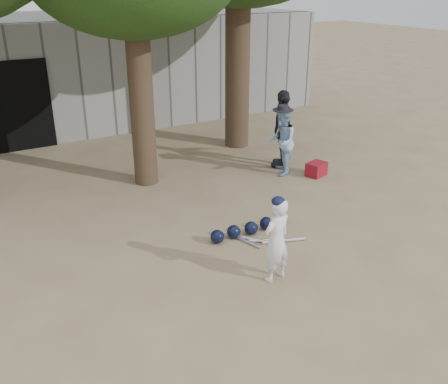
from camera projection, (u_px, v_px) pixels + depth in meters
ground at (224, 287)px, 6.96m from camera, size 70.00×70.00×0.00m
boy_player at (277, 240)px, 6.92m from camera, size 0.50×0.37×1.25m
spectator_blue at (282, 142)px, 10.72m from camera, size 0.85×0.90×1.46m
spectator_dark at (283, 129)px, 11.14m from camera, size 1.02×1.03×1.75m
red_bag at (316, 169)px, 10.84m from camera, size 0.49×0.43×0.30m
back_building at (43, 70)px, 14.53m from camera, size 16.00×5.24×3.00m
helmet_row at (242, 230)px, 8.30m from camera, size 1.19×0.27×0.23m
bat_pile at (263, 240)px, 8.16m from camera, size 1.01×0.86×0.06m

